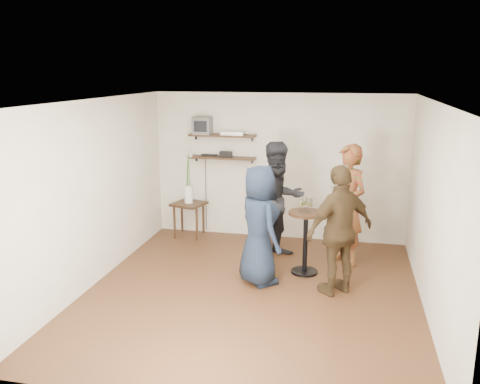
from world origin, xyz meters
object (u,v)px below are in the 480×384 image
(crt_monitor, at_px, (203,126))
(person_brown, at_px, (340,230))
(dvd_deck, at_px, (233,133))
(person_dark, at_px, (279,200))
(drinks_table, at_px, (306,234))
(side_table, at_px, (189,208))
(radio, at_px, (226,154))
(person_navy, at_px, (259,225))
(person_plaid, at_px, (347,205))

(crt_monitor, distance_m, person_brown, 3.46)
(dvd_deck, height_order, person_dark, dvd_deck)
(drinks_table, distance_m, person_dark, 0.85)
(side_table, bearing_deg, dvd_deck, 12.49)
(radio, distance_m, person_brown, 3.02)
(person_navy, bearing_deg, radio, -12.64)
(radio, height_order, person_plaid, person_plaid)
(person_dark, bearing_deg, side_table, 118.83)
(crt_monitor, relative_size, person_plaid, 0.17)
(dvd_deck, relative_size, person_brown, 0.22)
(person_dark, bearing_deg, person_plaid, -43.76)
(drinks_table, height_order, person_navy, person_navy)
(person_brown, bearing_deg, crt_monitor, -79.83)
(radio, distance_m, person_dark, 1.51)
(person_dark, bearing_deg, person_navy, -135.22)
(person_plaid, bearing_deg, side_table, -147.28)
(dvd_deck, height_order, person_brown, dvd_deck)
(crt_monitor, xyz_separation_m, side_table, (-0.24, -0.18, -1.49))
(drinks_table, height_order, person_plaid, person_plaid)
(dvd_deck, xyz_separation_m, person_plaid, (2.04, -0.97, -0.95))
(dvd_deck, bearing_deg, side_table, -167.51)
(side_table, xyz_separation_m, person_navy, (1.62, -1.81, 0.33))
(dvd_deck, height_order, radio, dvd_deck)
(drinks_table, distance_m, person_brown, 0.83)
(drinks_table, relative_size, person_brown, 0.53)
(crt_monitor, height_order, person_dark, crt_monitor)
(dvd_deck, distance_m, radio, 0.40)
(drinks_table, relative_size, person_plaid, 0.50)
(side_table, height_order, person_plaid, person_plaid)
(side_table, distance_m, person_dark, 1.93)
(side_table, relative_size, person_brown, 0.37)
(person_brown, bearing_deg, person_dark, -90.43)
(dvd_deck, bearing_deg, crt_monitor, 180.00)
(person_navy, bearing_deg, side_table, 3.33)
(drinks_table, bearing_deg, dvd_deck, 134.13)
(dvd_deck, distance_m, person_plaid, 2.45)
(crt_monitor, height_order, person_brown, crt_monitor)
(crt_monitor, relative_size, person_navy, 0.19)
(crt_monitor, distance_m, person_navy, 2.69)
(radio, bearing_deg, person_navy, -64.03)
(person_plaid, relative_size, person_navy, 1.11)
(person_plaid, bearing_deg, person_brown, -45.81)
(radio, bearing_deg, drinks_table, -43.39)
(dvd_deck, bearing_deg, person_brown, -47.03)
(person_plaid, bearing_deg, crt_monitor, -152.12)
(crt_monitor, distance_m, person_plaid, 2.97)
(person_plaid, distance_m, person_dark, 1.09)
(drinks_table, bearing_deg, person_plaid, 41.52)
(crt_monitor, height_order, side_table, crt_monitor)
(crt_monitor, relative_size, person_dark, 0.17)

